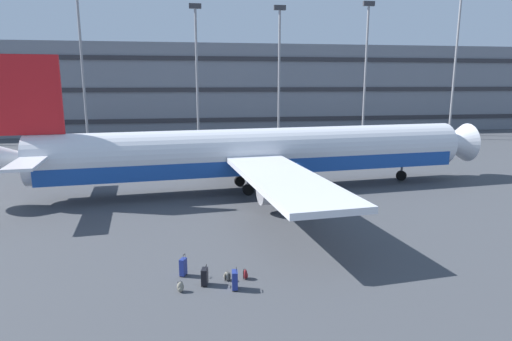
{
  "coord_description": "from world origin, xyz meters",
  "views": [
    {
      "loc": [
        -7.67,
        -33.93,
        8.96
      ],
      "look_at": [
        -3.07,
        -5.47,
        3.0
      ],
      "focal_mm": 30.39,
      "sensor_mm": 36.0,
      "label": 1
    }
  ],
  "objects_px": {
    "suitcase_black": "(205,276)",
    "suitcase_purple": "(235,280)",
    "airliner": "(255,153)",
    "backpack_orange": "(180,287)",
    "suitcase_silver": "(183,267)",
    "backpack_teal": "(227,276)",
    "backpack_navy": "(246,274)"
  },
  "relations": [
    {
      "from": "suitcase_silver",
      "to": "backpack_navy",
      "type": "height_order",
      "value": "suitcase_silver"
    },
    {
      "from": "suitcase_black",
      "to": "backpack_teal",
      "type": "height_order",
      "value": "suitcase_black"
    },
    {
      "from": "airliner",
      "to": "backpack_orange",
      "type": "relative_size",
      "value": 82.4
    },
    {
      "from": "suitcase_silver",
      "to": "backpack_teal",
      "type": "distance_m",
      "value": 2.16
    },
    {
      "from": "suitcase_silver",
      "to": "airliner",
      "type": "bearing_deg",
      "value": 69.31
    },
    {
      "from": "suitcase_silver",
      "to": "suitcase_purple",
      "type": "bearing_deg",
      "value": -37.73
    },
    {
      "from": "suitcase_silver",
      "to": "suitcase_purple",
      "type": "relative_size",
      "value": 1.09
    },
    {
      "from": "backpack_teal",
      "to": "backpack_navy",
      "type": "distance_m",
      "value": 0.84
    },
    {
      "from": "suitcase_purple",
      "to": "backpack_orange",
      "type": "xyz_separation_m",
      "value": [
        -2.35,
        0.13,
        -0.23
      ]
    },
    {
      "from": "airliner",
      "to": "suitcase_black",
      "type": "xyz_separation_m",
      "value": [
        -4.99,
        -16.83,
        -2.68
      ]
    },
    {
      "from": "suitcase_black",
      "to": "suitcase_silver",
      "type": "bearing_deg",
      "value": 130.39
    },
    {
      "from": "backpack_navy",
      "to": "suitcase_black",
      "type": "bearing_deg",
      "value": -170.16
    },
    {
      "from": "suitcase_black",
      "to": "backpack_orange",
      "type": "xyz_separation_m",
      "value": [
        -1.07,
        -0.48,
        -0.2
      ]
    },
    {
      "from": "suitcase_purple",
      "to": "backpack_orange",
      "type": "height_order",
      "value": "suitcase_purple"
    },
    {
      "from": "suitcase_silver",
      "to": "backpack_navy",
      "type": "distance_m",
      "value": 2.95
    },
    {
      "from": "backpack_orange",
      "to": "backpack_navy",
      "type": "bearing_deg",
      "value": 15.29
    },
    {
      "from": "suitcase_black",
      "to": "backpack_teal",
      "type": "relative_size",
      "value": 1.98
    },
    {
      "from": "suitcase_black",
      "to": "suitcase_silver",
      "type": "height_order",
      "value": "suitcase_silver"
    },
    {
      "from": "suitcase_purple",
      "to": "backpack_navy",
      "type": "bearing_deg",
      "value": 57.46
    },
    {
      "from": "airliner",
      "to": "backpack_orange",
      "type": "xyz_separation_m",
      "value": [
        -6.05,
        -17.31,
        -2.88
      ]
    },
    {
      "from": "airliner",
      "to": "suitcase_purple",
      "type": "distance_m",
      "value": 18.03
    },
    {
      "from": "suitcase_purple",
      "to": "airliner",
      "type": "bearing_deg",
      "value": 78.02
    },
    {
      "from": "suitcase_purple",
      "to": "backpack_teal",
      "type": "bearing_deg",
      "value": 104.66
    },
    {
      "from": "airliner",
      "to": "suitcase_black",
      "type": "bearing_deg",
      "value": -106.5
    },
    {
      "from": "backpack_orange",
      "to": "suitcase_silver",
      "type": "bearing_deg",
      "value": 85.72
    },
    {
      "from": "suitcase_silver",
      "to": "backpack_orange",
      "type": "distance_m",
      "value": 1.62
    },
    {
      "from": "suitcase_silver",
      "to": "suitcase_purple",
      "type": "height_order",
      "value": "suitcase_silver"
    },
    {
      "from": "suitcase_black",
      "to": "suitcase_purple",
      "type": "bearing_deg",
      "value": -25.51
    },
    {
      "from": "suitcase_purple",
      "to": "suitcase_silver",
      "type": "bearing_deg",
      "value": 142.27
    },
    {
      "from": "backpack_navy",
      "to": "backpack_teal",
      "type": "bearing_deg",
      "value": -178.8
    },
    {
      "from": "airliner",
      "to": "backpack_teal",
      "type": "distance_m",
      "value": 17.23
    },
    {
      "from": "suitcase_black",
      "to": "backpack_navy",
      "type": "height_order",
      "value": "suitcase_black"
    }
  ]
}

